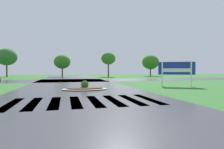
{
  "coord_description": "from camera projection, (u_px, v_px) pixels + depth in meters",
  "views": [
    {
      "loc": [
        -0.89,
        -3.48,
        1.46
      ],
      "look_at": [
        3.33,
        13.93,
        1.04
      ],
      "focal_mm": 30.99,
      "sensor_mm": 36.0,
      "label": 1
    }
  ],
  "objects": [
    {
      "name": "background_treeline",
      "position": [
        40.0,
        60.0,
        39.62
      ],
      "size": [
        45.03,
        5.21,
        5.71
      ],
      "color": "#4C3823",
      "rests_on": "ground"
    },
    {
      "name": "asphalt_roadway",
      "position": [
        79.0,
        91.0,
        13.35
      ],
      "size": [
        9.06,
        80.0,
        0.01
      ],
      "primitive_type": "cube",
      "color": "#35353A",
      "rests_on": "ground"
    },
    {
      "name": "crosswalk_stripes",
      "position": [
        85.0,
        101.0,
        8.96
      ],
      "size": [
        6.75,
        3.52,
        0.01
      ],
      "color": "white",
      "rests_on": "ground"
    },
    {
      "name": "median_island",
      "position": [
        85.0,
        88.0,
        14.26
      ],
      "size": [
        3.34,
        2.15,
        0.68
      ],
      "color": "#9E9B93",
      "rests_on": "ground"
    },
    {
      "name": "asphalt_cross_road",
      "position": [
        72.0,
        80.0,
        26.76
      ],
      "size": [
        90.0,
        8.15,
        0.01
      ],
      "primitive_type": "cube",
      "color": "#35353A",
      "rests_on": "ground"
    },
    {
      "name": "estate_billboard",
      "position": [
        176.0,
        69.0,
        17.17
      ],
      "size": [
        2.82,
        1.53,
        2.23
      ],
      "rotation": [
        0.0,
        0.0,
        2.66
      ],
      "color": "white",
      "rests_on": "ground"
    }
  ]
}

